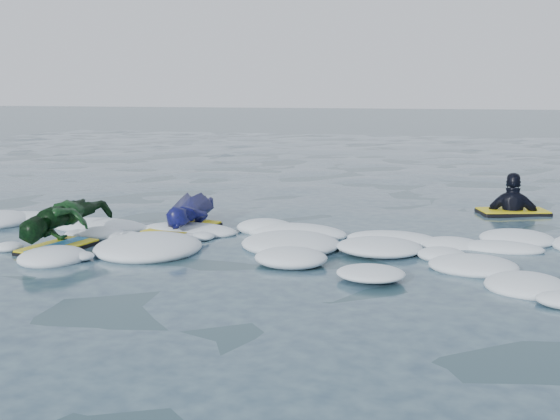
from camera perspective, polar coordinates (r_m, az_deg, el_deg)
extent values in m
plane|color=#18303A|center=(7.19, -2.05, -4.65)|extent=(120.00, 120.00, 0.00)
cube|color=black|center=(8.97, -7.95, -1.58)|extent=(0.79, 1.16, 0.05)
cube|color=yellow|center=(8.96, -7.96, -1.36)|extent=(0.76, 1.13, 0.02)
imported|color=#0D0D5E|center=(9.16, -7.36, -0.09)|extent=(0.87, 1.67, 0.38)
cube|color=black|center=(8.26, -17.62, -2.96)|extent=(0.64, 0.97, 0.05)
cube|color=yellow|center=(8.26, -17.63, -2.76)|extent=(0.61, 0.95, 0.02)
cube|color=#1C81D3|center=(8.26, -17.64, -2.68)|extent=(0.30, 0.87, 0.01)
imported|color=#103C13|center=(8.38, -16.97, -0.99)|extent=(0.74, 1.39, 0.51)
cube|color=black|center=(10.67, 18.40, -0.19)|extent=(1.09, 0.80, 0.05)
cube|color=yellow|center=(10.67, 18.41, -0.02)|extent=(1.06, 0.78, 0.02)
imported|color=black|center=(10.70, 18.35, -1.00)|extent=(0.86, 0.36, 1.46)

